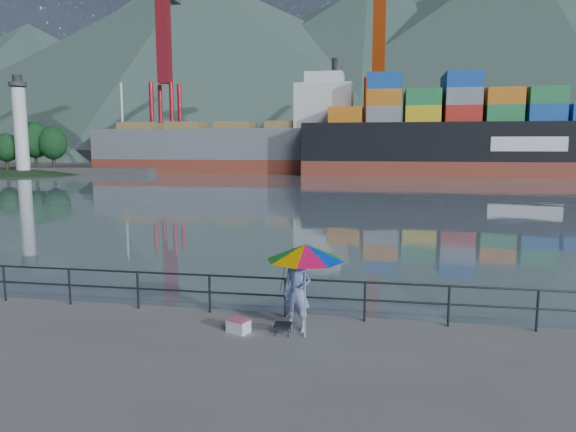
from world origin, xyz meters
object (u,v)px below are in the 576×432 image
Objects in this scene: beach_umbrella at (305,252)px; cooler_bag at (238,326)px; bulk_carrier at (245,146)px; container_ship at (531,135)px; fisherman at (297,292)px.

beach_umbrella is 2.42m from cooler_bag.
beach_umbrella is at bearing -74.43° from bulk_carrier.
bulk_carrier is at bearing 128.26° from cooler_bag.
bulk_carrier is 44.19m from container_ship.
bulk_carrier is at bearing 114.10° from fisherman.
beach_umbrella is 0.05× the size of bulk_carrier.
cooler_bag is 0.01× the size of bulk_carrier.
bulk_carrier reaches higher than beach_umbrella.
fisherman is 0.04× the size of bulk_carrier.
beach_umbrella is 0.03× the size of container_ship.
container_ship is (25.27, 69.91, 5.66)m from cooler_bag.
bulk_carrier reaches higher than fisherman.
fisherman is 75.44m from bulk_carrier.
fisherman is 3.68× the size of cooler_bag.
container_ship is (44.05, -3.12, 1.62)m from bulk_carrier.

